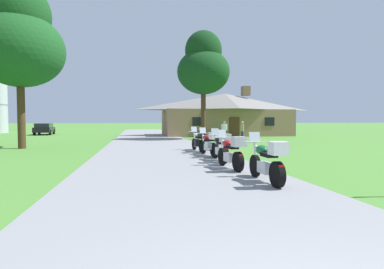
{
  "coord_description": "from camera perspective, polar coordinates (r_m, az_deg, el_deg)",
  "views": [
    {
      "loc": [
        -1.22,
        -1.17,
        1.67
      ],
      "look_at": [
        2.13,
        17.09,
        0.85
      ],
      "focal_mm": 28.33,
      "sensor_mm": 36.0,
      "label": 1
    }
  ],
  "objects": [
    {
      "name": "ground_plane",
      "position": [
        21.27,
        -7.07,
        -1.99
      ],
      "size": [
        500.0,
        500.0,
        0.0
      ],
      "primitive_type": "plane",
      "color": "#4C8433"
    },
    {
      "name": "asphalt_driveway",
      "position": [
        19.28,
        -6.73,
        -2.37
      ],
      "size": [
        6.4,
        80.0,
        0.06
      ],
      "primitive_type": "cube",
      "color": "gray",
      "rests_on": "ground"
    },
    {
      "name": "motorcycle_green_nearest_to_camera",
      "position": [
        8.16,
        14.05,
        -4.96
      ],
      "size": [
        0.66,
        2.08,
        1.3
      ],
      "rotation": [
        0.0,
        0.0,
        -0.01
      ],
      "color": "black",
      "rests_on": "asphalt_driveway"
    },
    {
      "name": "motorcycle_red_second_in_row",
      "position": [
        10.29,
        7.41,
        -3.36
      ],
      "size": [
        0.66,
        2.08,
        1.3
      ],
      "rotation": [
        0.0,
        0.0,
        0.08
      ],
      "color": "black",
      "rests_on": "asphalt_driveway"
    },
    {
      "name": "motorcycle_black_third_in_row",
      "position": [
        12.35,
        5.45,
        -2.37
      ],
      "size": [
        0.66,
        2.08,
        1.3
      ],
      "rotation": [
        0.0,
        0.0,
        -0.0
      ],
      "color": "black",
      "rests_on": "asphalt_driveway"
    },
    {
      "name": "motorcycle_red_fourth_in_row",
      "position": [
        14.09,
        3.45,
        -1.8
      ],
      "size": [
        0.89,
        2.08,
        1.3
      ],
      "rotation": [
        0.0,
        0.0,
        0.13
      ],
      "color": "black",
      "rests_on": "asphalt_driveway"
    },
    {
      "name": "motorcycle_white_farthest_in_row",
      "position": [
        16.16,
        1.36,
        -1.24
      ],
      "size": [
        0.83,
        2.08,
        1.3
      ],
      "rotation": [
        0.0,
        0.0,
        0.09
      ],
      "color": "black",
      "rests_on": "asphalt_driveway"
    },
    {
      "name": "stone_lodge",
      "position": [
        35.84,
        6.2,
        3.88
      ],
      "size": [
        15.07,
        7.52,
        5.8
      ],
      "color": "#896B4C",
      "rests_on": "ground"
    },
    {
      "name": "bystander_white_shirt_near_lodge",
      "position": [
        27.12,
        6.08,
        0.99
      ],
      "size": [
        0.55,
        0.25,
        1.69
      ],
      "rotation": [
        0.0,
        0.0,
        3.05
      ],
      "color": "black",
      "rests_on": "ground"
    },
    {
      "name": "bystander_tan_shirt_beside_signpost",
      "position": [
        24.95,
        9.46,
        0.8
      ],
      "size": [
        0.25,
        0.55,
        1.67
      ],
      "rotation": [
        0.0,
        0.0,
        4.62
      ],
      "color": "navy",
      "rests_on": "ground"
    },
    {
      "name": "tree_left_near",
      "position": [
        21.63,
        -29.73,
        15.22
      ],
      "size": [
        5.2,
        5.2,
        9.97
      ],
      "color": "#422D19",
      "rests_on": "ground"
    },
    {
      "name": "tree_by_lodge_front",
      "position": [
        27.89,
        2.16,
        12.79
      ],
      "size": [
        4.72,
        4.72,
        9.76
      ],
      "color": "#422D19",
      "rests_on": "ground"
    },
    {
      "name": "parked_black_suv_far_left",
      "position": [
        41.33,
        -26.05,
        1.04
      ],
      "size": [
        2.32,
        4.77,
        1.4
      ],
      "rotation": [
        0.0,
        0.0,
        0.11
      ],
      "color": "black",
      "rests_on": "ground"
    }
  ]
}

